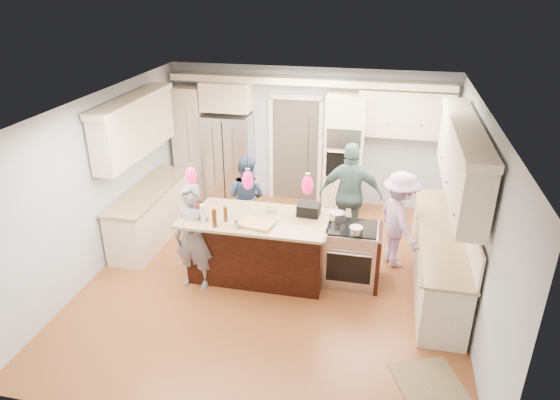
# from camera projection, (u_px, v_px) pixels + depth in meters

# --- Properties ---
(ground_plane) EXTENTS (6.00, 6.00, 0.00)m
(ground_plane) POSITION_uv_depth(u_px,v_px,m) (275.00, 276.00, 7.76)
(ground_plane) COLOR #A75A2D
(ground_plane) RESTS_ON ground
(room_shell) EXTENTS (5.54, 6.04, 2.72)m
(room_shell) POSITION_uv_depth(u_px,v_px,m) (275.00, 167.00, 7.00)
(room_shell) COLOR #B2BCC6
(room_shell) RESTS_ON ground
(refrigerator) EXTENTS (0.90, 0.70, 1.80)m
(refrigerator) POSITION_uv_depth(u_px,v_px,m) (229.00, 158.00, 10.03)
(refrigerator) COLOR #B7B7BC
(refrigerator) RESTS_ON ground
(oven_column) EXTENTS (0.72, 0.69, 2.30)m
(oven_column) POSITION_uv_depth(u_px,v_px,m) (344.00, 154.00, 9.50)
(oven_column) COLOR beige
(oven_column) RESTS_ON ground
(back_upper_cabinets) EXTENTS (5.30, 0.61, 2.54)m
(back_upper_cabinets) POSITION_uv_depth(u_px,v_px,m) (269.00, 122.00, 9.66)
(back_upper_cabinets) COLOR beige
(back_upper_cabinets) RESTS_ON ground
(right_counter_run) EXTENTS (0.64, 3.10, 2.51)m
(right_counter_run) POSITION_uv_depth(u_px,v_px,m) (446.00, 223.00, 7.11)
(right_counter_run) COLOR beige
(right_counter_run) RESTS_ON ground
(left_cabinets) EXTENTS (0.64, 2.30, 2.51)m
(left_cabinets) POSITION_uv_depth(u_px,v_px,m) (146.00, 182.00, 8.50)
(left_cabinets) COLOR beige
(left_cabinets) RESTS_ON ground
(kitchen_island) EXTENTS (2.10, 1.46, 1.12)m
(kitchen_island) POSITION_uv_depth(u_px,v_px,m) (261.00, 245.00, 7.67)
(kitchen_island) COLOR black
(kitchen_island) RESTS_ON ground
(island_range) EXTENTS (0.82, 0.71, 0.92)m
(island_range) POSITION_uv_depth(u_px,v_px,m) (353.00, 254.00, 7.48)
(island_range) COLOR #B7B7BC
(island_range) RESTS_ON ground
(pendant_lights) EXTENTS (1.75, 0.15, 1.03)m
(pendant_lights) POSITION_uv_depth(u_px,v_px,m) (248.00, 180.00, 6.60)
(pendant_lights) COLOR black
(pendant_lights) RESTS_ON ground
(person_bar_end) EXTENTS (0.63, 0.45, 1.63)m
(person_bar_end) POSITION_uv_depth(u_px,v_px,m) (194.00, 237.00, 7.22)
(person_bar_end) COLOR slate
(person_bar_end) RESTS_ON ground
(person_far_left) EXTENTS (0.85, 0.74, 1.49)m
(person_far_left) POSITION_uv_depth(u_px,v_px,m) (246.00, 197.00, 8.68)
(person_far_left) COLOR #334663
(person_far_left) RESTS_ON ground
(person_far_right) EXTENTS (1.07, 0.48, 1.81)m
(person_far_right) POSITION_uv_depth(u_px,v_px,m) (350.00, 195.00, 8.37)
(person_far_right) COLOR slate
(person_far_right) RESTS_ON ground
(person_range_side) EXTENTS (0.97, 1.17, 1.58)m
(person_range_side) POSITION_uv_depth(u_px,v_px,m) (399.00, 220.00, 7.78)
(person_range_side) COLOR #B891C3
(person_range_side) RESTS_ON ground
(floor_rug) EXTENTS (1.07, 1.26, 0.01)m
(floor_rug) POSITION_uv_depth(u_px,v_px,m) (435.00, 393.00, 5.59)
(floor_rug) COLOR olive
(floor_rug) RESTS_ON ground
(water_bottle) EXTENTS (0.07, 0.07, 0.28)m
(water_bottle) POSITION_uv_depth(u_px,v_px,m) (203.00, 214.00, 6.92)
(water_bottle) COLOR silver
(water_bottle) RESTS_ON kitchen_island
(beer_bottle_a) EXTENTS (0.08, 0.08, 0.23)m
(beer_bottle_a) POSITION_uv_depth(u_px,v_px,m) (198.00, 212.00, 7.02)
(beer_bottle_a) COLOR #4C220D
(beer_bottle_a) RESTS_ON kitchen_island
(beer_bottle_b) EXTENTS (0.07, 0.07, 0.26)m
(beer_bottle_b) POSITION_uv_depth(u_px,v_px,m) (214.00, 218.00, 6.81)
(beer_bottle_b) COLOR #4C220D
(beer_bottle_b) RESTS_ON kitchen_island
(beer_bottle_c) EXTENTS (0.07, 0.07, 0.22)m
(beer_bottle_c) POSITION_uv_depth(u_px,v_px,m) (225.00, 214.00, 6.97)
(beer_bottle_c) COLOR #4C220D
(beer_bottle_c) RESTS_ON kitchen_island
(drink_can) EXTENTS (0.07, 0.07, 0.14)m
(drink_can) POSITION_uv_depth(u_px,v_px,m) (237.00, 224.00, 6.80)
(drink_can) COLOR #B7B7BC
(drink_can) RESTS_ON kitchen_island
(cutting_board) EXTENTS (0.53, 0.42, 0.04)m
(cutting_board) POSITION_uv_depth(u_px,v_px,m) (256.00, 224.00, 6.90)
(cutting_board) COLOR tan
(cutting_board) RESTS_ON kitchen_island
(pot_large) EXTENTS (0.23, 0.23, 0.13)m
(pot_large) POSITION_uv_depth(u_px,v_px,m) (338.00, 216.00, 7.45)
(pot_large) COLOR #B7B7BC
(pot_large) RESTS_ON island_range
(pot_small) EXTENTS (0.20, 0.20, 0.10)m
(pot_small) POSITION_uv_depth(u_px,v_px,m) (356.00, 230.00, 7.09)
(pot_small) COLOR #B7B7BC
(pot_small) RESTS_ON island_range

